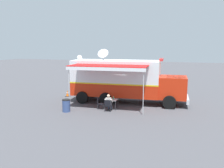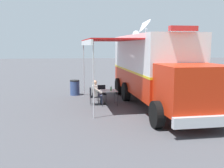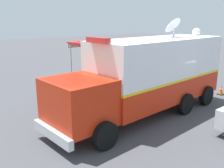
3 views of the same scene
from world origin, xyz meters
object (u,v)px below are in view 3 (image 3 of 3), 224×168
Objects in this scene: command_truck at (148,73)px; trash_bin at (136,79)px; traffic_cone at (221,90)px; seated_responder at (114,86)px; folding_chair_at_table at (112,88)px; folding_chair_beside_table at (128,87)px; folding_table at (121,88)px; water_bottle at (121,86)px.

command_truck is 5.41m from trash_bin.
traffic_cone is at bearing -152.64° from trash_bin.
trash_bin is at bearing -68.01° from seated_responder.
folding_chair_at_table is 0.95m from folding_chair_beside_table.
folding_chair_beside_table reaches higher than traffic_cone.
folding_chair_beside_table is at bearing -69.83° from folding_table.
folding_chair_at_table is at bearing -2.61° from folding_table.
water_bottle reaches higher than trash_bin.
seated_responder is 1.37× the size of trash_bin.
command_truck is at bearing 171.57° from folding_table.
folding_chair_beside_table is at bearing -24.43° from command_truck.
folding_table is 6.13m from traffic_cone.
water_bottle is at bearing -6.76° from command_truck.
folding_chair_beside_table is at bearing -110.45° from seated_responder.
folding_chair_beside_table is at bearing 125.34° from trash_bin.
folding_chair_beside_table is 0.70× the size of seated_responder.
folding_table is 0.82m from folding_chair_at_table.
command_truck is 10.57× the size of trash_bin.
folding_chair_at_table is at bearing -7.41° from water_bottle.
folding_chair_beside_table is 0.96× the size of trash_bin.
water_bottle is at bearing 169.80° from seated_responder.
seated_responder reaches higher than traffic_cone.
trash_bin is 5.33m from traffic_cone.
seated_responder is at bearing 55.87° from traffic_cone.
folding_chair_at_table is 6.51m from traffic_cone.
trash_bin reaches higher than folding_chair_beside_table.
seated_responder reaches higher than water_bottle.
folding_table is 0.68× the size of seated_responder.
traffic_cone is (-2.98, -5.34, -0.39)m from folding_table.
folding_table is at bearing 175.53° from seated_responder.
seated_responder reaches higher than trash_bin.
folding_table is (2.31, -0.34, -1.27)m from command_truck.
command_truck is at bearing 83.35° from traffic_cone.
traffic_cone is (-0.66, -5.68, -1.66)m from command_truck.
seated_responder is at bearing -176.57° from folding_chair_at_table.
folding_chair_at_table is at bearing 59.05° from folding_chair_beside_table.
water_bottle is 6.16m from traffic_cone.
water_bottle is at bearing 114.27° from folding_chair_beside_table.
trash_bin is 1.57× the size of traffic_cone.
traffic_cone is at bearing -126.21° from folding_chair_beside_table.
water_bottle reaches higher than folding_chair_at_table.
seated_responder is (0.30, 0.80, 0.14)m from folding_chair_beside_table.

